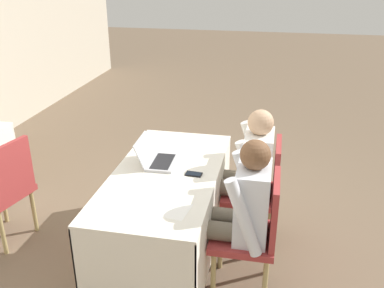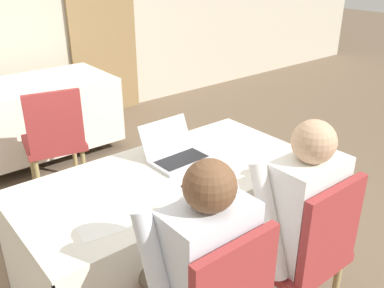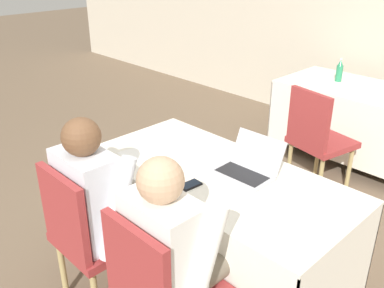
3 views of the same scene
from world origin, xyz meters
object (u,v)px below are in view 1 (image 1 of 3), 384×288
at_px(person_checkered_shirt, 240,208).
at_px(chair_far_spare, 4,187).
at_px(laptop, 157,159).
at_px(chair_near_left, 254,230).
at_px(person_white_shirt, 248,169).
at_px(chair_near_right, 260,188).
at_px(cell_phone, 194,174).

bearing_deg(person_checkered_shirt, chair_far_spare, -95.57).
distance_m(laptop, chair_near_left, 0.96).
bearing_deg(laptop, person_white_shirt, -78.31).
bearing_deg(chair_near_right, person_white_shirt, -90.00).
xyz_separation_m(cell_phone, chair_near_right, (0.31, -0.49, -0.23)).
bearing_deg(person_white_shirt, chair_near_left, 9.72).
bearing_deg(person_checkered_shirt, person_white_shirt, -180.00).
relative_size(laptop, chair_near_left, 0.37).
bearing_deg(laptop, chair_far_spare, 99.71).
bearing_deg(laptop, chair_near_right, -79.96).
height_order(cell_phone, chair_near_right, chair_near_right).
height_order(laptop, person_white_shirt, person_white_shirt).
xyz_separation_m(laptop, person_white_shirt, (0.17, -0.70, -0.10)).
bearing_deg(chair_far_spare, person_checkered_shirt, 96.57).
height_order(cell_phone, chair_far_spare, chair_far_spare).
bearing_deg(chair_near_left, cell_phone, -121.50).
xyz_separation_m(chair_far_spare, person_white_shirt, (0.41, -1.94, 0.16)).
xyz_separation_m(chair_near_right, person_white_shirt, (0.00, 0.10, 0.16)).
bearing_deg(chair_near_right, person_checkered_shirt, -9.72).
relative_size(laptop, chair_far_spare, 0.37).
relative_size(chair_near_left, chair_far_spare, 1.00).
bearing_deg(person_white_shirt, person_checkered_shirt, 0.00).
relative_size(chair_near_right, person_white_shirt, 0.78).
distance_m(cell_phone, person_checkered_shirt, 0.49).
relative_size(cell_phone, chair_near_left, 0.14).
height_order(cell_phone, chair_near_left, chair_near_left).
height_order(cell_phone, person_checkered_shirt, person_checkered_shirt).
height_order(chair_near_left, chair_near_right, same).
xyz_separation_m(chair_near_left, chair_near_right, (0.60, 0.00, 0.00)).
xyz_separation_m(laptop, chair_near_right, (0.17, -0.81, -0.26)).
height_order(laptop, chair_near_left, laptop).
distance_m(chair_near_right, chair_far_spare, 2.09).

